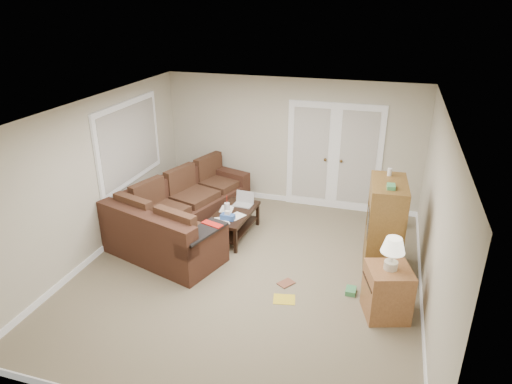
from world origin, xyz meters
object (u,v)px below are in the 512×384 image
(side_cabinet, at_px, (388,288))
(tv_armoire, at_px, (384,228))
(coffee_table, at_px, (235,222))
(sectional_sofa, at_px, (180,217))

(side_cabinet, bearing_deg, tv_armoire, 79.19)
(coffee_table, relative_size, tv_armoire, 0.75)
(tv_armoire, xyz_separation_m, side_cabinet, (0.12, -1.06, -0.32))
(sectional_sofa, relative_size, coffee_table, 2.83)
(coffee_table, distance_m, tv_armoire, 2.57)
(tv_armoire, bearing_deg, sectional_sofa, 173.00)
(sectional_sofa, xyz_separation_m, coffee_table, (0.92, 0.25, -0.10))
(coffee_table, relative_size, side_cabinet, 1.03)
(sectional_sofa, bearing_deg, side_cabinet, -1.80)
(coffee_table, bearing_deg, tv_armoire, -6.05)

